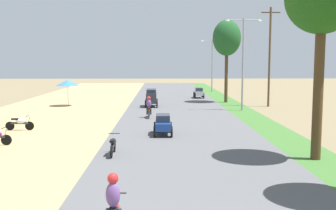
% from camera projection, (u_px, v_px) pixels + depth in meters
% --- Properties ---
extents(parked_motorbike_third, '(1.80, 0.54, 0.94)m').
position_uv_depth(parked_motorbike_third, '(20.00, 123.00, 25.38)').
color(parked_motorbike_third, black).
rests_on(parked_motorbike_third, dirt_shoulder).
extents(vendor_umbrella, '(2.20, 2.20, 2.52)m').
position_uv_depth(vendor_umbrella, '(68.00, 83.00, 38.65)').
color(vendor_umbrella, '#99999E').
rests_on(vendor_umbrella, dirt_shoulder).
extents(median_tree_second, '(3.18, 3.18, 8.76)m').
position_uv_depth(median_tree_second, '(322.00, 0.00, 17.27)').
color(median_tree_second, '#4C351E').
rests_on(median_tree_second, median_strip).
extents(median_tree_third, '(2.92, 2.92, 8.59)m').
position_uv_depth(median_tree_third, '(227.00, 39.00, 41.47)').
color(median_tree_third, '#4C351E').
rests_on(median_tree_third, median_strip).
extents(streetlamp_near, '(3.16, 0.20, 8.05)m').
position_uv_depth(streetlamp_near, '(243.00, 58.00, 35.02)').
color(streetlamp_near, gray).
rests_on(streetlamp_near, median_strip).
extents(streetlamp_mid, '(3.16, 0.20, 7.25)m').
position_uv_depth(streetlamp_mid, '(212.00, 62.00, 55.71)').
color(streetlamp_mid, gray).
rests_on(streetlamp_mid, median_strip).
extents(utility_pole_near, '(1.80, 0.20, 9.48)m').
position_uv_depth(utility_pole_near, '(270.00, 55.00, 38.36)').
color(utility_pole_near, brown).
rests_on(utility_pole_near, ground).
extents(car_sedan_blue, '(1.10, 2.26, 1.19)m').
position_uv_depth(car_sedan_blue, '(163.00, 124.00, 23.83)').
color(car_sedan_blue, navy).
rests_on(car_sedan_blue, road_strip).
extents(car_van_charcoal, '(1.19, 2.41, 1.67)m').
position_uv_depth(car_van_charcoal, '(151.00, 97.00, 38.04)').
color(car_van_charcoal, '#282D33').
rests_on(car_van_charcoal, road_strip).
extents(car_sedan_silver, '(1.10, 2.26, 1.19)m').
position_uv_depth(car_sedan_silver, '(199.00, 92.00, 46.80)').
color(car_sedan_silver, '#B7BCC1').
rests_on(car_sedan_silver, road_strip).
extents(motorbike_foreground_rider, '(0.54, 1.80, 1.66)m').
position_uv_depth(motorbike_foreground_rider, '(114.00, 206.00, 10.06)').
color(motorbike_foreground_rider, black).
rests_on(motorbike_foreground_rider, road_strip).
extents(motorbike_ahead_second, '(0.54, 1.80, 0.94)m').
position_uv_depth(motorbike_ahead_second, '(113.00, 144.00, 18.79)').
color(motorbike_ahead_second, black).
rests_on(motorbike_ahead_second, road_strip).
extents(motorbike_ahead_third, '(0.54, 1.80, 1.66)m').
position_uv_depth(motorbike_ahead_third, '(149.00, 108.00, 30.80)').
color(motorbike_ahead_third, black).
rests_on(motorbike_ahead_third, road_strip).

